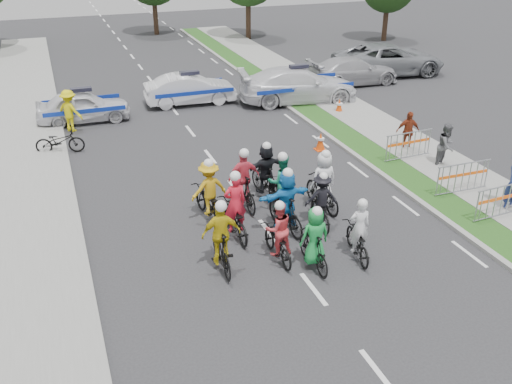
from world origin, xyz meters
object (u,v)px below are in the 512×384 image
object	(u,v)px
rider_1	(314,244)
police_car_2	(298,85)
rider_11	(266,173)
spectator_1	(446,146)
rider_3	(221,243)
rider_2	(278,237)
rider_0	(358,237)
civilian_suv	(389,59)
rider_8	(281,190)
barrier_0	(502,203)
rider_9	(244,185)
barrier_2	(408,147)
spectator_2	(408,131)
cone_0	(321,142)
rider_10	(209,196)
rider_6	(235,215)
police_car_1	(190,89)
barrier_1	(462,179)
police_car_0	(83,106)
parked_bike	(60,141)
cone_1	(339,106)
rider_4	(321,204)
civilian_sedan	(353,71)
marshal_hiviz	(70,111)
rider_5	(286,205)
rider_7	(323,186)

from	to	relation	value
rider_1	police_car_2	world-z (taller)	rider_1
rider_11	spectator_1	xyz separation A→B (m)	(6.84, -0.07, 0.03)
rider_3	rider_2	bearing A→B (deg)	179.82
rider_0	civilian_suv	xyz separation A→B (m)	(11.19, 16.38, 0.29)
rider_8	barrier_0	size ratio (longest dim) A/B	1.02
rider_9	barrier_2	size ratio (longest dim) A/B	0.99
spectator_2	cone_0	size ratio (longest dim) A/B	2.23
rider_10	cone_0	bearing A→B (deg)	-154.48
rider_6	rider_8	size ratio (longest dim) A/B	1.00
rider_9	rider_3	bearing A→B (deg)	58.53
police_car_1	barrier_1	size ratio (longest dim) A/B	2.16
police_car_1	rider_2	bearing A→B (deg)	178.17
police_car_0	parked_bike	xyz separation A→B (m)	(-1.19, -3.51, -0.20)
cone_0	cone_1	bearing A→B (deg)	53.53
rider_0	cone_0	xyz separation A→B (m)	(2.48, 7.24, -0.24)
rider_8	spectator_2	bearing A→B (deg)	-147.38
rider_4	civilian_suv	world-z (taller)	civilian_suv
rider_2	police_car_2	bearing A→B (deg)	-117.05
rider_10	civilian_sedan	size ratio (longest dim) A/B	0.41
spectator_1	barrier_0	xyz separation A→B (m)	(-0.90, -3.84, -0.26)
rider_8	rider_1	bearing A→B (deg)	90.77
spectator_2	marshal_hiviz	size ratio (longest dim) A/B	0.89
rider_11	rider_1	bearing A→B (deg)	76.81
spectator_1	rider_6	bearing A→B (deg)	165.13
rider_2	police_car_0	world-z (taller)	rider_2
rider_3	marshal_hiviz	world-z (taller)	rider_3
rider_0	police_car_2	distance (m)	13.99
rider_11	spectator_2	distance (m)	6.73
rider_3	rider_9	world-z (taller)	rider_9
rider_0	police_car_2	xyz separation A→B (m)	(4.25, 13.32, 0.25)
rider_9	police_car_0	size ratio (longest dim) A/B	0.50
rider_2	police_car_1	world-z (taller)	rider_2
civilian_sedan	rider_8	bearing A→B (deg)	143.59
rider_0	rider_10	size ratio (longest dim) A/B	0.90
marshal_hiviz	barrier_1	bearing A→B (deg)	179.45
rider_4	civilian_sedan	size ratio (longest dim) A/B	0.35
rider_1	rider_2	world-z (taller)	rider_1
rider_10	barrier_1	world-z (taller)	rider_10
spectator_1	cone_1	world-z (taller)	spectator_1
rider_11	police_car_1	world-z (taller)	rider_11
rider_0	rider_5	size ratio (longest dim) A/B	0.90
barrier_2	rider_6	bearing A→B (deg)	-158.68
civilian_sedan	barrier_1	world-z (taller)	civilian_sedan
rider_0	spectator_1	bearing A→B (deg)	-133.89
rider_3	spectator_2	distance (m)	10.51
rider_10	rider_7	bearing A→B (deg)	160.74
civilian_suv	cone_1	bearing A→B (deg)	138.36
civilian_sedan	rider_6	bearing A→B (deg)	140.67
rider_5	police_car_0	bearing A→B (deg)	-76.70
spectator_2	cone_1	world-z (taller)	spectator_2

